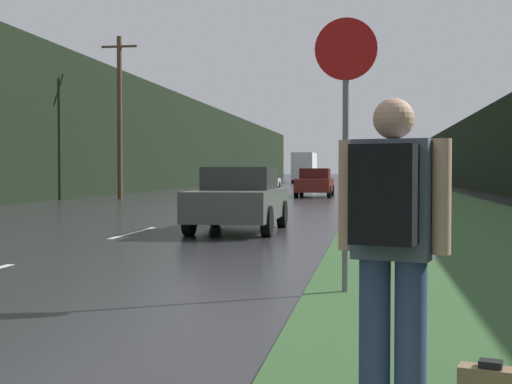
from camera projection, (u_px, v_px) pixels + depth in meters
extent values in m
cube|color=#33562D|center=(413.00, 196.00, 39.13)|extent=(6.00, 240.00, 0.02)
cube|color=silver|center=(134.00, 233.00, 15.99)|extent=(0.12, 3.00, 0.01)
cube|color=silver|center=(205.00, 214.00, 22.89)|extent=(0.12, 3.00, 0.01)
cube|color=silver|center=(244.00, 204.00, 29.80)|extent=(0.12, 3.00, 0.01)
cube|color=black|center=(152.00, 139.00, 51.79)|extent=(2.00, 140.00, 7.42)
cube|color=black|center=(496.00, 150.00, 47.95)|extent=(2.00, 140.00, 5.54)
cylinder|color=#4C3823|center=(120.00, 118.00, 35.07)|extent=(0.24, 0.24, 8.00)
cube|color=#4C3823|center=(119.00, 47.00, 34.96)|extent=(1.80, 0.10, 0.10)
cylinder|color=slate|center=(345.00, 187.00, 8.05)|extent=(0.07, 0.07, 2.41)
cylinder|color=#B71414|center=(346.00, 49.00, 8.00)|extent=(0.70, 0.02, 0.70)
cylinder|color=navy|center=(375.00, 339.00, 3.96)|extent=(0.17, 0.17, 0.91)
cylinder|color=navy|center=(411.00, 343.00, 3.88)|extent=(0.17, 0.17, 0.91)
cube|color=#4C5666|center=(393.00, 199.00, 3.90)|extent=(0.47, 0.34, 0.65)
sphere|color=tan|center=(394.00, 119.00, 3.88)|extent=(0.23, 0.23, 0.23)
cylinder|color=tan|center=(347.00, 195.00, 4.00)|extent=(0.10, 0.10, 0.62)
cylinder|color=tan|center=(442.00, 197.00, 3.79)|extent=(0.10, 0.10, 0.62)
cube|color=black|center=(384.00, 194.00, 3.71)|extent=(0.37, 0.26, 0.52)
cube|color=black|center=(491.00, 364.00, 3.93)|extent=(0.14, 0.13, 0.04)
cube|color=#4C514C|center=(239.00, 204.00, 16.37)|extent=(1.78, 4.16, 0.66)
cube|color=#2D302D|center=(241.00, 178.00, 16.56)|extent=(1.51, 1.87, 0.52)
cylinder|color=black|center=(267.00, 221.00, 14.98)|extent=(0.20, 0.66, 0.66)
cylinder|color=black|center=(189.00, 220.00, 15.25)|extent=(0.20, 0.66, 0.66)
cylinder|color=black|center=(282.00, 214.00, 17.52)|extent=(0.20, 0.66, 0.66)
cylinder|color=black|center=(215.00, 213.00, 17.79)|extent=(0.20, 0.66, 0.66)
cube|color=maroon|center=(315.00, 185.00, 38.11)|extent=(1.79, 4.53, 0.68)
cube|color=#40120F|center=(315.00, 173.00, 38.32)|extent=(1.52, 2.04, 0.55)
cylinder|color=black|center=(329.00, 192.00, 36.60)|extent=(0.20, 0.63, 0.63)
cylinder|color=black|center=(296.00, 191.00, 36.87)|extent=(0.20, 0.63, 0.63)
cylinder|color=black|center=(332.00, 190.00, 39.37)|extent=(0.20, 0.63, 0.63)
cylinder|color=black|center=(301.00, 190.00, 39.64)|extent=(0.20, 0.63, 0.63)
cube|color=#BCBCBC|center=(264.00, 183.00, 50.21)|extent=(1.89, 4.32, 0.58)
cube|color=slate|center=(263.00, 175.00, 49.98)|extent=(1.61, 1.94, 0.44)
cylinder|color=black|center=(254.00, 186.00, 51.68)|extent=(0.20, 0.60, 0.60)
cylinder|color=black|center=(279.00, 186.00, 51.39)|extent=(0.20, 0.60, 0.60)
cylinder|color=black|center=(248.00, 187.00, 49.04)|extent=(0.20, 0.60, 0.60)
cylinder|color=black|center=(274.00, 187.00, 48.75)|extent=(0.20, 0.60, 0.60)
cube|color=gray|center=(308.00, 170.00, 84.80)|extent=(2.23, 2.54, 2.25)
cube|color=silver|center=(304.00, 166.00, 80.35)|extent=(2.34, 6.45, 3.00)
cylinder|color=black|center=(298.00, 179.00, 84.76)|extent=(0.28, 0.90, 0.90)
cylinder|color=black|center=(317.00, 179.00, 84.40)|extent=(0.28, 0.90, 0.90)
cylinder|color=black|center=(293.00, 179.00, 78.99)|extent=(0.28, 0.90, 0.90)
cylinder|color=black|center=(313.00, 179.00, 78.63)|extent=(0.28, 0.90, 0.90)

